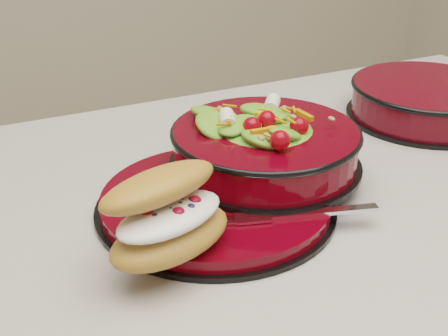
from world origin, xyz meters
name	(u,v)px	position (x,y,z in m)	size (l,w,h in m)	color
dinner_plate	(217,202)	(-0.04, 0.01, 0.91)	(0.27, 0.27, 0.02)	black
salad_bowl	(265,140)	(0.04, 0.05, 0.96)	(0.23, 0.23, 0.10)	black
croissant	(168,215)	(-0.13, -0.07, 0.96)	(0.15, 0.13, 0.08)	#C2763B
fork	(302,214)	(0.02, -0.07, 0.92)	(0.15, 0.06, 0.00)	silver
extra_bowl	(428,99)	(0.36, 0.13, 0.93)	(0.24, 0.24, 0.05)	black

